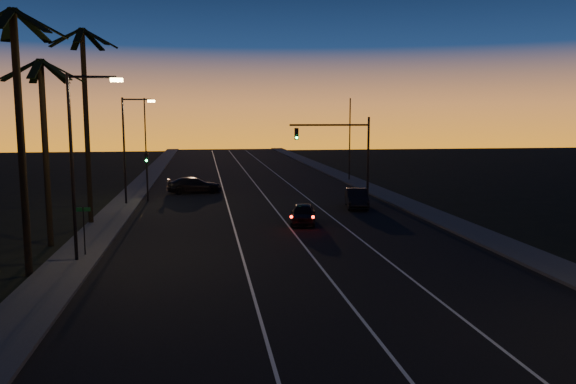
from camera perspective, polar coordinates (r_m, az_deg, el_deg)
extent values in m
cube|color=black|center=(38.59, -1.25, -2.80)|extent=(20.00, 170.00, 0.01)
cube|color=#353532|center=(38.79, -17.91, -3.01)|extent=(2.40, 170.00, 0.16)
cube|color=#353532|center=(41.50, 14.28, -2.19)|extent=(2.40, 170.00, 0.16)
cube|color=silver|center=(38.33, -5.71, -2.89)|extent=(0.12, 160.00, 0.01)
cube|color=silver|center=(38.66, -0.51, -2.76)|extent=(0.12, 160.00, 0.01)
cube|color=silver|center=(39.29, 4.55, -2.62)|extent=(0.12, 160.00, 0.01)
cylinder|color=black|center=(26.81, -25.47, 4.22)|extent=(0.32, 0.32, 11.50)
cube|color=black|center=(27.04, -23.80, 15.37)|extent=(2.18, 0.92, 1.18)
cube|color=black|center=(27.87, -24.63, 15.08)|extent=(1.25, 2.12, 1.18)
cube|color=black|center=(28.10, -26.51, 14.91)|extent=(1.34, 2.09, 1.18)
cube|color=black|center=(26.06, -26.78, 15.53)|extent=(0.45, 2.16, 1.18)
cube|color=black|center=(26.23, -24.72, 15.59)|extent=(1.95, 1.61, 1.18)
cylinder|color=black|center=(32.78, -23.39, 3.51)|extent=(0.32, 0.32, 10.00)
cube|color=black|center=(32.82, -21.93, 11.36)|extent=(2.18, 0.92, 1.18)
cube|color=black|center=(33.64, -22.65, 11.22)|extent=(1.25, 2.12, 1.18)
cube|color=black|center=(33.84, -24.20, 11.11)|extent=(1.34, 2.09, 1.18)
cube|color=black|center=(33.29, -25.48, 11.11)|extent=(2.18, 0.82, 1.18)
cube|color=black|center=(32.37, -25.54, 11.22)|extent=(1.90, 1.69, 1.18)
cube|color=black|center=(31.78, -24.27, 11.37)|extent=(0.45, 2.16, 1.18)
cube|color=black|center=(31.98, -22.62, 11.43)|extent=(1.95, 1.61, 1.18)
cylinder|color=black|center=(38.35, -19.77, 6.08)|extent=(0.32, 0.32, 12.50)
cube|color=black|center=(38.74, -18.55, 14.58)|extent=(2.18, 0.92, 1.18)
cube|color=black|center=(39.52, -19.24, 14.40)|extent=(1.25, 2.12, 1.18)
cube|color=black|center=(39.67, -20.60, 14.32)|extent=(1.34, 2.09, 1.18)
cube|color=black|center=(39.08, -21.64, 14.38)|extent=(2.18, 0.82, 1.18)
cube|color=black|center=(38.16, -21.61, 14.55)|extent=(1.90, 1.69, 1.18)
cube|color=black|center=(37.63, -20.45, 14.71)|extent=(0.45, 2.16, 1.18)
cube|color=black|center=(37.89, -19.07, 14.72)|extent=(1.95, 1.61, 1.18)
cylinder|color=black|center=(28.42, -21.08, 2.08)|extent=(0.16, 0.16, 9.00)
cylinder|color=black|center=(28.15, -19.29, 10.98)|extent=(2.20, 0.12, 0.12)
cube|color=#E6B75C|center=(27.97, -17.02, 10.83)|extent=(0.55, 0.26, 0.16)
cylinder|color=black|center=(46.13, -16.30, 3.92)|extent=(0.16, 0.16, 8.50)
cylinder|color=black|center=(45.94, -15.12, 9.07)|extent=(2.20, 0.12, 0.12)
cube|color=#E6B75C|center=(45.82, -13.73, 8.96)|extent=(0.55, 0.26, 0.16)
cylinder|color=black|center=(29.80, -20.00, -3.86)|extent=(0.06, 0.06, 2.60)
cube|color=#0D4F1F|center=(29.60, -20.10, -1.67)|extent=(0.70, 0.03, 0.20)
cylinder|color=black|center=(49.88, 8.14, 3.55)|extent=(0.20, 0.20, 7.00)
cylinder|color=black|center=(48.87, 4.24, 6.81)|extent=(7.00, 0.16, 0.16)
cube|color=black|center=(48.32, 0.86, 5.93)|extent=(0.32, 0.28, 1.00)
sphere|color=black|center=(48.14, 0.90, 6.30)|extent=(0.20, 0.20, 0.20)
sphere|color=black|center=(48.15, 0.90, 5.92)|extent=(0.20, 0.20, 0.20)
sphere|color=#14FF59|center=(48.16, 0.90, 5.54)|extent=(0.20, 0.20, 0.20)
cylinder|color=black|center=(48.12, -14.12, 1.57)|extent=(0.14, 0.14, 4.20)
cube|color=black|center=(47.98, -14.18, 3.47)|extent=(0.28, 0.25, 0.90)
sphere|color=black|center=(47.81, -14.21, 3.79)|extent=(0.18, 0.18, 0.18)
sphere|color=black|center=(47.83, -14.20, 3.46)|extent=(0.18, 0.18, 0.18)
sphere|color=#14FF59|center=(47.85, -14.19, 3.12)|extent=(0.18, 0.18, 0.18)
cylinder|color=black|center=(62.99, -14.27, 5.14)|extent=(0.14, 0.14, 9.00)
cylinder|color=black|center=(61.76, 6.29, 5.29)|extent=(0.14, 0.14, 9.00)
imported|color=black|center=(36.90, 1.55, -2.22)|extent=(2.34, 4.16, 1.34)
sphere|color=#FF0F05|center=(34.58, 0.34, -2.53)|extent=(0.18, 0.18, 0.18)
sphere|color=#FF0F05|center=(34.55, 2.56, -2.55)|extent=(0.18, 0.18, 0.18)
imported|color=black|center=(43.70, 6.99, -0.64)|extent=(2.32, 4.64, 1.46)
imported|color=black|center=(52.48, -9.50, 0.70)|extent=(5.21, 2.51, 1.46)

